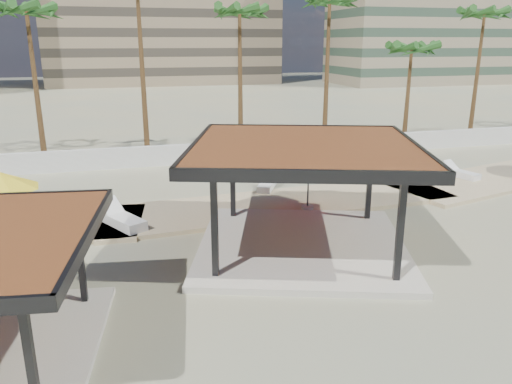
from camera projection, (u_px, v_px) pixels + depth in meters
ground at (291, 281)px, 15.15m from camera, size 200.00×200.00×0.00m
promenade at (276, 200)px, 22.72m from camera, size 44.45×7.97×0.24m
boundary_wall at (202, 153)px, 29.73m from camera, size 56.00×0.30×1.20m
pavilion_central at (304, 187)px, 16.94m from camera, size 9.44×9.44×3.78m
umbrella_c at (309, 157)px, 20.52m from camera, size 3.44×3.44×2.62m
lounger_a at (123, 220)px, 19.20m from camera, size 1.81×2.45×0.90m
lounger_b at (267, 185)px, 24.10m from camera, size 1.44×1.99×0.73m
lounger_c at (461, 174)px, 26.11m from camera, size 1.17×2.05×0.74m
lounger_d at (415, 173)px, 26.18m from camera, size 1.49×2.12×0.77m
palm_c at (27, 17)px, 27.13m from camera, size 3.00×3.00×9.46m
palm_e at (240, 18)px, 30.46m from camera, size 3.00×3.00×9.57m
palm_f at (330, 8)px, 31.99m from camera, size 3.00×3.00×10.31m
palm_g at (411, 52)px, 33.97m from camera, size 3.00×3.00×7.37m
palm_h at (484, 19)px, 35.42m from camera, size 3.00×3.00×9.74m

